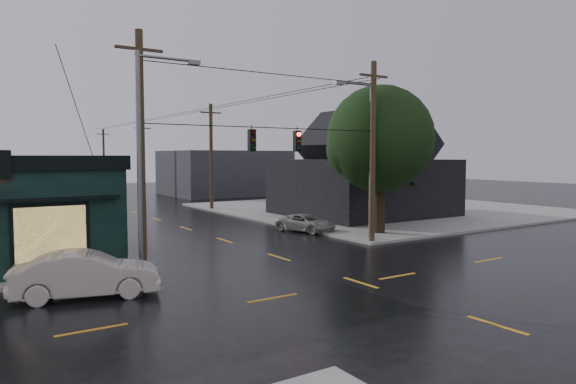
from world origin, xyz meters
TOP-DOWN VIEW (x-y plane):
  - ground_plane at (0.00, 0.00)m, footprint 160.00×160.00m
  - sidewalk_ne at (20.00, 20.00)m, footprint 28.00×28.00m
  - ne_building at (15.00, 17.00)m, footprint 12.60×11.60m
  - corner_tree at (9.06, 8.65)m, footprint 6.62×6.62m
  - utility_pole_nw at (-6.50, 6.50)m, footprint 2.00×0.32m
  - utility_pole_ne at (6.50, 6.50)m, footprint 2.00×0.32m
  - utility_pole_far_a at (6.50, 28.00)m, footprint 2.00×0.32m
  - utility_pole_far_b at (6.50, 48.00)m, footprint 2.00×0.32m
  - utility_pole_far_c at (6.50, 68.00)m, footprint 2.00×0.32m
  - span_signal_assembly at (0.10, 6.50)m, footprint 13.00×0.48m
  - streetlight_nw at (-6.80, 5.80)m, footprint 5.40×0.30m
  - streetlight_ne at (7.00, 7.20)m, footprint 5.40×0.30m
  - bg_building_east at (16.00, 45.00)m, footprint 14.00×12.00m
  - sedan_cream at (-9.37, 3.65)m, footprint 5.17×2.84m
  - suv_silver at (6.00, 12.27)m, footprint 3.02×4.47m

SIDE VIEW (x-z plane):
  - ground_plane at x=0.00m, z-range 0.00..0.00m
  - utility_pole_nw at x=-6.50m, z-range -5.08..5.08m
  - utility_pole_ne at x=6.50m, z-range -5.08..5.08m
  - utility_pole_far_a at x=6.50m, z-range -4.83..4.83m
  - utility_pole_far_b at x=6.50m, z-range -4.58..4.58m
  - utility_pole_far_c at x=6.50m, z-range -4.58..4.58m
  - streetlight_nw at x=-6.80m, z-range -4.58..4.58m
  - streetlight_ne at x=7.00m, z-range -4.58..4.58m
  - sidewalk_ne at x=20.00m, z-range 0.00..0.15m
  - suv_silver at x=6.00m, z-range 0.00..1.14m
  - sedan_cream at x=-9.37m, z-range 0.00..1.61m
  - bg_building_east at x=16.00m, z-range 0.00..5.60m
  - ne_building at x=15.00m, z-range 0.09..8.85m
  - span_signal_assembly at x=0.10m, z-range 5.08..6.31m
  - corner_tree at x=9.06m, z-range 1.40..10.57m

